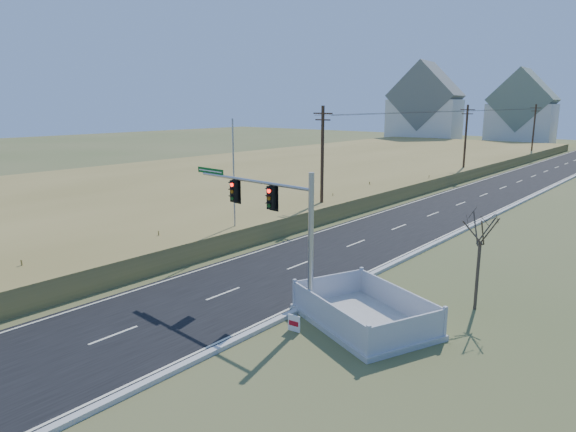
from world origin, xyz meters
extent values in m
plane|color=#4B572A|center=(0.00, 0.00, 0.00)|extent=(260.00, 260.00, 0.00)
cube|color=black|center=(0.00, 50.00, 0.03)|extent=(8.00, 180.00, 0.06)
cube|color=#B2AFA8|center=(4.15, 50.00, 0.09)|extent=(0.30, 180.00, 0.18)
cube|color=#9E8847|center=(-24.00, 40.00, 0.65)|extent=(38.00, 110.00, 1.30)
cylinder|color=#422D1E|center=(-6.50, 15.00, 4.50)|extent=(0.26, 0.26, 9.00)
cube|color=#422D1E|center=(-6.50, 15.00, 8.40)|extent=(1.80, 0.10, 0.10)
cube|color=#422D1E|center=(-6.50, 15.00, 7.90)|extent=(1.40, 0.10, 0.10)
cylinder|color=#422D1E|center=(-6.50, 45.00, 4.50)|extent=(0.26, 0.26, 9.00)
cube|color=#422D1E|center=(-6.50, 45.00, 8.40)|extent=(1.80, 0.10, 0.10)
cube|color=#422D1E|center=(-6.50, 45.00, 7.90)|extent=(1.40, 0.10, 0.10)
cylinder|color=#422D1E|center=(-6.50, 75.00, 4.50)|extent=(0.26, 0.26, 9.00)
cube|color=#422D1E|center=(-6.50, 75.00, 8.40)|extent=(1.80, 0.10, 0.10)
cube|color=#422D1E|center=(-6.50, 75.00, 7.90)|extent=(1.40, 0.10, 0.10)
cube|color=silver|center=(-38.00, 100.00, 5.00)|extent=(17.38, 13.12, 10.00)
cube|color=slate|center=(-38.00, 100.00, 10.90)|extent=(17.69, 13.38, 16.29)
cube|color=silver|center=(-18.00, 108.00, 4.50)|extent=(14.66, 10.95, 9.00)
cube|color=slate|center=(-18.00, 108.00, 9.90)|extent=(14.93, 11.17, 14.26)
cylinder|color=#9EA0A5|center=(4.96, -1.48, 0.09)|extent=(0.55, 0.55, 0.18)
cylinder|color=#9EA0A5|center=(4.96, -1.48, 3.20)|extent=(0.24, 0.24, 6.40)
cylinder|color=#9EA0A5|center=(1.31, -1.21, 5.67)|extent=(7.31, 0.68, 0.15)
cube|color=black|center=(2.59, -1.30, 5.05)|extent=(0.36, 0.30, 1.05)
cube|color=black|center=(0.03, -1.12, 5.05)|extent=(0.36, 0.30, 1.05)
cube|color=#044F17|center=(-1.79, -0.99, 5.85)|extent=(2.01, 0.19, 0.27)
cube|color=#B7B5AD|center=(7.07, -0.48, 0.11)|extent=(6.91, 5.90, 0.22)
cube|color=#BABABF|center=(6.37, -2.18, 0.77)|extent=(5.15, 2.17, 1.11)
cube|color=#BABABF|center=(7.77, 1.23, 0.77)|extent=(5.15, 2.17, 1.11)
cube|color=#BABABF|center=(4.51, 0.57, 0.77)|extent=(1.47, 3.45, 1.11)
cube|color=#BABABF|center=(9.63, -1.52, 0.77)|extent=(1.47, 3.45, 1.11)
cube|color=white|center=(5.29, -3.00, 0.37)|extent=(0.57, 0.11, 0.70)
cube|color=#AA0B19|center=(5.30, -3.03, 0.37)|extent=(0.45, 0.07, 0.20)
cylinder|color=#B7B5AD|center=(-6.02, 4.71, 0.08)|extent=(0.37, 0.37, 0.16)
cylinder|color=#9EA0A5|center=(-6.02, 4.71, 4.12)|extent=(0.10, 0.10, 8.24)
cylinder|color=#4C3F33|center=(10.12, 4.15, 1.59)|extent=(0.15, 0.15, 3.18)
camera|label=1|loc=(17.64, -18.16, 9.19)|focal=32.00mm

